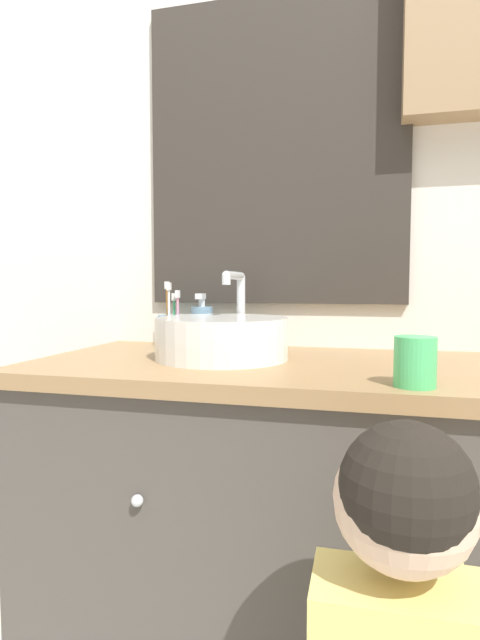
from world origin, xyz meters
TOP-DOWN VIEW (x-y plane):
  - wall_back at (0.03, 0.62)m, footprint 3.20×0.18m
  - vanity_counter at (0.00, 0.30)m, footprint 1.29×0.60m
  - sink_basin at (-0.21, 0.31)m, footprint 0.32×0.38m
  - toothbrush_holder at (-0.42, 0.51)m, footprint 0.08×0.08m
  - soap_dispenser at (-0.32, 0.50)m, footprint 0.06×0.06m
  - drinking_cup at (0.22, 0.07)m, footprint 0.07×0.07m

SIDE VIEW (x-z plane):
  - vanity_counter at x=0.00m, z-range 0.00..0.85m
  - drinking_cup at x=0.22m, z-range 0.85..0.94m
  - toothbrush_holder at x=-0.42m, z-range 0.81..1.00m
  - sink_basin at x=-0.21m, z-range 0.80..1.01m
  - soap_dispenser at x=-0.32m, z-range 0.84..0.99m
  - wall_back at x=0.03m, z-range 0.04..2.54m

